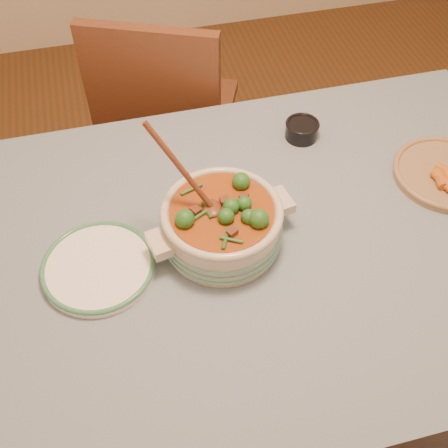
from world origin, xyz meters
The scene contains 7 objects.
floor centered at (0.00, 0.00, 0.00)m, with size 4.50×4.50×0.00m, color #4C3015.
dining_table centered at (0.00, 0.00, 0.66)m, with size 1.68×1.08×0.76m.
stew_casserole centered at (-0.05, 0.02, 0.83)m, with size 0.37×0.33×0.34m.
white_plate centered at (-0.36, 0.01, 0.77)m, with size 0.28×0.28×0.02m.
condiment_bowl centered at (0.26, 0.34, 0.79)m, with size 0.12×0.12×0.05m.
fried_plate centered at (0.59, 0.09, 0.77)m, with size 0.32×0.32×0.05m.
chair_far centered at (-0.07, 0.80, 0.54)m, with size 0.59×0.59×0.95m.
Camera 1 is at (-0.26, -0.81, 1.84)m, focal length 45.00 mm.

